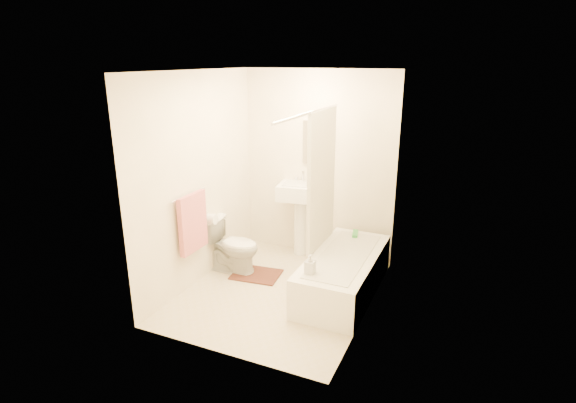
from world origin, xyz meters
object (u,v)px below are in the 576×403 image
at_px(sink, 300,216).
at_px(soap_bottle, 310,265).
at_px(bathtub, 344,274).
at_px(bath_mat, 256,274).
at_px(toilet, 232,246).

height_order(sink, soap_bottle, sink).
distance_m(sink, bathtub, 1.17).
bearing_deg(soap_bottle, bath_mat, 149.78).
relative_size(sink, bathtub, 0.68).
bearing_deg(soap_bottle, sink, 116.23).
relative_size(toilet, sink, 0.64).
xyz_separation_m(sink, bathtub, (0.84, -0.76, -0.31)).
xyz_separation_m(bathtub, soap_bottle, (-0.19, -0.56, 0.33)).
distance_m(bathtub, bath_mat, 1.10).
distance_m(sink, soap_bottle, 1.47).
bearing_deg(bath_mat, soap_bottle, -30.22).
bearing_deg(bathtub, toilet, -178.67).
bearing_deg(bathtub, sink, 137.81).
xyz_separation_m(bathtub, bath_mat, (-1.08, -0.04, -0.21)).
bearing_deg(sink, bath_mat, -116.40).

